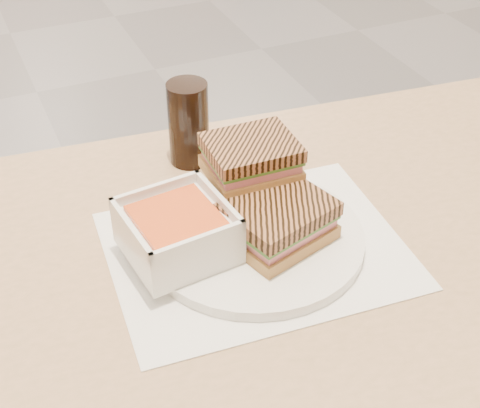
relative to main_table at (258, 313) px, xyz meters
name	(u,v)px	position (x,y,z in m)	size (l,w,h in m)	color
main_table	(258,313)	(0.00, 0.00, 0.00)	(1.26, 0.82, 0.75)	tan
tray_liner	(256,250)	(0.00, 0.01, 0.12)	(0.41, 0.33, 0.00)	white
plate	(255,238)	(0.00, 0.02, 0.12)	(0.30, 0.30, 0.02)	white
soup_bowl	(177,233)	(-0.10, 0.03, 0.16)	(0.14, 0.14, 0.07)	white
panini_lower	(278,221)	(0.03, 0.00, 0.16)	(0.16, 0.14, 0.06)	#B68047
panini_upper	(251,158)	(0.03, 0.09, 0.21)	(0.12, 0.10, 0.05)	#B68047
cola_glass	(188,123)	(0.00, 0.25, 0.18)	(0.06, 0.06, 0.13)	black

